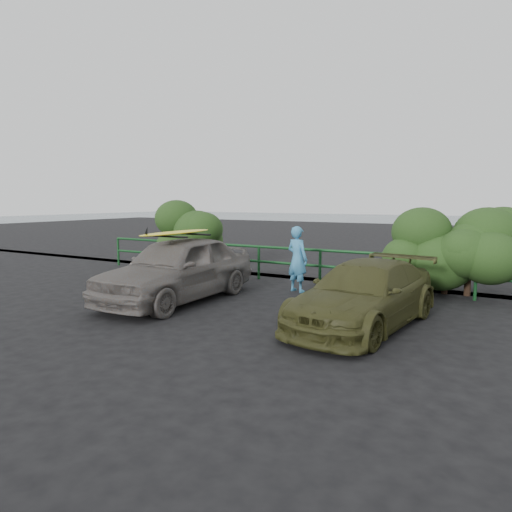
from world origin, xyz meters
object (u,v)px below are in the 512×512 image
at_px(sedan, 177,268).
at_px(guardrail, 288,265).
at_px(olive_vehicle, 364,294).
at_px(man, 297,259).
at_px(surfboard, 177,233).

bearing_deg(sedan, guardrail, 70.43).
xyz_separation_m(olive_vehicle, man, (-2.51, 2.37, 0.25)).
bearing_deg(guardrail, man, -54.58).
distance_m(man, surfboard, 3.25).
height_order(guardrail, surfboard, surfboard).
relative_size(sedan, surfboard, 1.84).
bearing_deg(sedan, surfboard, 0.00).
bearing_deg(guardrail, surfboard, -108.71).
relative_size(sedan, olive_vehicle, 1.08).
bearing_deg(olive_vehicle, guardrail, 140.85).
height_order(guardrail, sedan, sedan).
bearing_deg(sedan, olive_vehicle, -0.36).
bearing_deg(guardrail, sedan, -108.71).
relative_size(guardrail, surfboard, 5.62).
distance_m(sedan, surfboard, 0.86).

